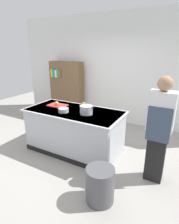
% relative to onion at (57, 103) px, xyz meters
% --- Properties ---
extents(ground_plane, '(10.00, 10.00, 0.00)m').
position_rel_onion_xyz_m(ground_plane, '(0.49, -0.08, -0.96)').
color(ground_plane, '#9E9991').
extents(back_wall, '(6.40, 0.12, 3.00)m').
position_rel_onion_xyz_m(back_wall, '(0.49, 2.02, 0.54)').
color(back_wall, white).
rests_on(back_wall, ground_plane).
extents(counter_island, '(1.98, 0.98, 0.90)m').
position_rel_onion_xyz_m(counter_island, '(0.49, -0.08, -0.50)').
color(counter_island, '#B7BABF').
rests_on(counter_island, ground_plane).
extents(cutting_board, '(0.40, 0.28, 0.02)m').
position_rel_onion_xyz_m(cutting_board, '(-0.00, 0.02, -0.05)').
color(cutting_board, red).
rests_on(cutting_board, counter_island).
extents(onion, '(0.08, 0.08, 0.08)m').
position_rel_onion_xyz_m(onion, '(0.00, 0.00, 0.00)').
color(onion, tan).
rests_on(onion, cutting_board).
extents(stock_pot, '(0.31, 0.24, 0.16)m').
position_rel_onion_xyz_m(stock_pot, '(0.80, -0.13, 0.02)').
color(stock_pot, '#B7BABF').
rests_on(stock_pot, counter_island).
extents(mixing_bowl, '(0.20, 0.20, 0.08)m').
position_rel_onion_xyz_m(mixing_bowl, '(0.36, -0.25, -0.02)').
color(mixing_bowl, '#B7BABF').
rests_on(mixing_bowl, counter_island).
extents(juice_cup, '(0.07, 0.07, 0.10)m').
position_rel_onion_xyz_m(juice_cup, '(0.56, 0.20, -0.01)').
color(juice_cup, yellow).
rests_on(juice_cup, counter_island).
extents(trash_bin, '(0.41, 0.41, 0.53)m').
position_rel_onion_xyz_m(trash_bin, '(1.56, -1.06, -0.70)').
color(trash_bin, '#4C4C51').
rests_on(trash_bin, ground_plane).
extents(person_chef, '(0.38, 0.25, 1.72)m').
position_rel_onion_xyz_m(person_chef, '(2.14, -0.20, -0.05)').
color(person_chef, black).
rests_on(person_chef, ground_plane).
extents(bookshelf, '(1.10, 0.31, 1.70)m').
position_rel_onion_xyz_m(bookshelf, '(-0.99, 1.72, -0.11)').
color(bookshelf, brown).
rests_on(bookshelf, ground_plane).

